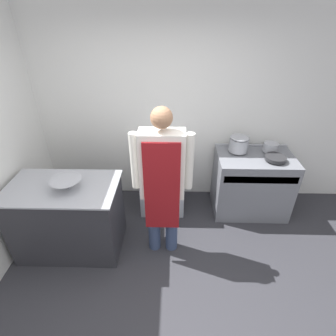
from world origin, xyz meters
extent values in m
plane|color=#2D2D33|center=(0.00, 0.00, 0.00)|extent=(14.00, 14.00, 0.00)
cube|color=white|center=(0.00, 1.99, 1.35)|extent=(8.00, 0.05, 2.70)
cube|color=#2D2D33|center=(-1.10, 0.82, 0.43)|extent=(1.16, 0.69, 0.87)
cube|color=#9EA0A8|center=(-1.10, 0.82, 0.88)|extent=(1.21, 0.71, 0.02)
cube|color=slate|center=(1.20, 1.59, 0.44)|extent=(1.00, 0.66, 0.87)
cube|color=#9EA0A8|center=(1.20, 1.27, 0.72)|extent=(0.92, 0.03, 0.10)
cube|color=#9EA0A8|center=(1.20, 1.90, 0.88)|extent=(1.00, 0.03, 0.02)
cube|color=silver|center=(-0.04, 1.64, 0.42)|extent=(0.60, 0.61, 0.85)
cube|color=silver|center=(-0.04, 1.35, 0.46)|extent=(0.51, 0.02, 0.59)
cylinder|color=#38476B|center=(-0.10, 0.82, 0.41)|extent=(0.14, 0.14, 0.82)
cylinder|color=#38476B|center=(0.10, 0.82, 0.41)|extent=(0.14, 0.14, 0.82)
cube|color=silver|center=(0.00, 0.82, 1.19)|extent=(0.46, 0.22, 0.73)
cube|color=maroon|center=(0.00, 0.69, 0.97)|extent=(0.37, 0.02, 1.04)
cylinder|color=silver|center=(-0.28, 0.82, 1.22)|extent=(0.09, 0.09, 0.62)
cylinder|color=silver|center=(0.27, 0.82, 1.22)|extent=(0.09, 0.09, 0.62)
sphere|color=#9E7051|center=(0.00, 0.82, 1.69)|extent=(0.21, 0.21, 0.21)
cone|color=#9EA0A8|center=(-1.01, 0.77, 0.95)|extent=(0.32, 0.32, 0.13)
cylinder|color=#9EA0A8|center=(0.98, 1.70, 0.98)|extent=(0.25, 0.25, 0.18)
ellipsoid|color=#9EA0A8|center=(0.98, 1.70, 1.09)|extent=(0.25, 0.25, 0.04)
cylinder|color=#262628|center=(1.40, 1.47, 0.92)|extent=(0.26, 0.26, 0.04)
cylinder|color=#9EA0A8|center=(1.40, 1.70, 0.95)|extent=(0.19, 0.19, 0.12)
camera|label=1|loc=(0.12, -1.45, 2.54)|focal=28.00mm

